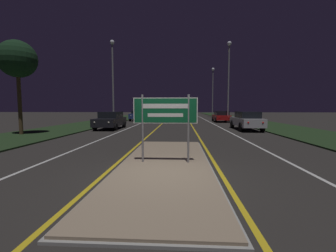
{
  "coord_description": "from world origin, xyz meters",
  "views": [
    {
      "loc": [
        0.49,
        -6.08,
        1.88
      ],
      "look_at": [
        0.0,
        2.61,
        1.16
      ],
      "focal_mm": 24.0,
      "sensor_mm": 36.0,
      "label": 1
    }
  ],
  "objects_px": {
    "streetlight_left_near": "(113,74)",
    "car_receding_0": "(246,120)",
    "highway_sign": "(165,114)",
    "streetlight_right_near": "(229,72)",
    "streetlight_right_far": "(213,85)",
    "car_approaching_1": "(138,115)",
    "car_approaching_0": "(110,120)",
    "car_receding_1": "(221,116)"
  },
  "relations": [
    {
      "from": "car_approaching_0",
      "to": "car_approaching_1",
      "type": "height_order",
      "value": "car_approaching_0"
    },
    {
      "from": "car_approaching_1",
      "to": "streetlight_right_near",
      "type": "bearing_deg",
      "value": -17.81
    },
    {
      "from": "streetlight_right_near",
      "to": "car_approaching_1",
      "type": "xyz_separation_m",
      "value": [
        -11.82,
        3.8,
        -5.3
      ]
    },
    {
      "from": "highway_sign",
      "to": "car_approaching_0",
      "type": "xyz_separation_m",
      "value": [
        -5.64,
        12.06,
        -0.89
      ]
    },
    {
      "from": "streetlight_right_far",
      "to": "car_receding_0",
      "type": "xyz_separation_m",
      "value": [
        -0.61,
        -24.72,
        -5.35
      ]
    },
    {
      "from": "car_approaching_1",
      "to": "streetlight_right_far",
      "type": "bearing_deg",
      "value": 44.92
    },
    {
      "from": "streetlight_right_near",
      "to": "car_approaching_1",
      "type": "height_order",
      "value": "streetlight_right_near"
    },
    {
      "from": "streetlight_left_near",
      "to": "car_receding_0",
      "type": "height_order",
      "value": "streetlight_left_near"
    },
    {
      "from": "highway_sign",
      "to": "car_approaching_1",
      "type": "bearing_deg",
      "value": 102.93
    },
    {
      "from": "highway_sign",
      "to": "streetlight_left_near",
      "type": "distance_m",
      "value": 17.93
    },
    {
      "from": "highway_sign",
      "to": "streetlight_right_near",
      "type": "bearing_deg",
      "value": 73.16
    },
    {
      "from": "streetlight_right_far",
      "to": "car_receding_0",
      "type": "bearing_deg",
      "value": -91.41
    },
    {
      "from": "streetlight_left_near",
      "to": "car_receding_1",
      "type": "distance_m",
      "value": 14.39
    },
    {
      "from": "streetlight_left_near",
      "to": "car_receding_1",
      "type": "xyz_separation_m",
      "value": [
        12.33,
        5.82,
        -4.62
      ]
    },
    {
      "from": "car_receding_0",
      "to": "car_approaching_1",
      "type": "relative_size",
      "value": 1.14
    },
    {
      "from": "car_approaching_0",
      "to": "car_receding_1",
      "type": "bearing_deg",
      "value": 41.42
    },
    {
      "from": "streetlight_right_near",
      "to": "car_approaching_0",
      "type": "relative_size",
      "value": 2.23
    },
    {
      "from": "car_approaching_1",
      "to": "car_receding_0",
      "type": "bearing_deg",
      "value": -47.44
    },
    {
      "from": "streetlight_right_near",
      "to": "car_approaching_0",
      "type": "distance_m",
      "value": 15.54
    },
    {
      "from": "streetlight_left_near",
      "to": "car_receding_1",
      "type": "height_order",
      "value": "streetlight_left_near"
    },
    {
      "from": "streetlight_left_near",
      "to": "car_approaching_1",
      "type": "distance_m",
      "value": 9.39
    },
    {
      "from": "streetlight_right_near",
      "to": "car_receding_1",
      "type": "distance_m",
      "value": 5.57
    },
    {
      "from": "streetlight_left_near",
      "to": "car_approaching_1",
      "type": "xyz_separation_m",
      "value": [
        1.03,
        8.13,
        -4.58
      ]
    },
    {
      "from": "car_approaching_1",
      "to": "car_approaching_0",
      "type": "bearing_deg",
      "value": -90.23
    },
    {
      "from": "car_receding_1",
      "to": "streetlight_right_far",
      "type": "bearing_deg",
      "value": 86.56
    },
    {
      "from": "car_receding_1",
      "to": "car_approaching_1",
      "type": "distance_m",
      "value": 11.53
    },
    {
      "from": "streetlight_right_far",
      "to": "car_approaching_0",
      "type": "height_order",
      "value": "streetlight_right_far"
    },
    {
      "from": "streetlight_right_far",
      "to": "streetlight_left_near",
      "type": "bearing_deg",
      "value": -123.08
    },
    {
      "from": "highway_sign",
      "to": "streetlight_right_near",
      "type": "distance_m",
      "value": 21.94
    },
    {
      "from": "highway_sign",
      "to": "car_receding_1",
      "type": "height_order",
      "value": "highway_sign"
    },
    {
      "from": "streetlight_left_near",
      "to": "car_approaching_0",
      "type": "distance_m",
      "value": 6.29
    },
    {
      "from": "streetlight_left_near",
      "to": "car_approaching_0",
      "type": "xyz_separation_m",
      "value": [
        0.98,
        -4.19,
        -4.58
      ]
    },
    {
      "from": "streetlight_right_far",
      "to": "car_approaching_1",
      "type": "distance_m",
      "value": 18.01
    },
    {
      "from": "car_receding_1",
      "to": "car_approaching_1",
      "type": "height_order",
      "value": "car_approaching_1"
    },
    {
      "from": "streetlight_left_near",
      "to": "streetlight_right_near",
      "type": "xyz_separation_m",
      "value": [
        12.85,
        4.33,
        0.72
      ]
    },
    {
      "from": "streetlight_left_near",
      "to": "car_receding_0",
      "type": "relative_size",
      "value": 1.83
    },
    {
      "from": "streetlight_left_near",
      "to": "streetlight_right_far",
      "type": "bearing_deg",
      "value": 56.92
    },
    {
      "from": "streetlight_right_near",
      "to": "car_approaching_0",
      "type": "xyz_separation_m",
      "value": [
        -11.87,
        -8.52,
        -5.3
      ]
    },
    {
      "from": "highway_sign",
      "to": "car_approaching_1",
      "type": "relative_size",
      "value": 0.52
    },
    {
      "from": "streetlight_right_far",
      "to": "streetlight_right_near",
      "type": "bearing_deg",
      "value": -91.24
    },
    {
      "from": "streetlight_right_near",
      "to": "car_receding_0",
      "type": "height_order",
      "value": "streetlight_right_near"
    },
    {
      "from": "car_receding_0",
      "to": "car_approaching_0",
      "type": "xyz_separation_m",
      "value": [
        -11.61,
        0.27,
        -0.04
      ]
    }
  ]
}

